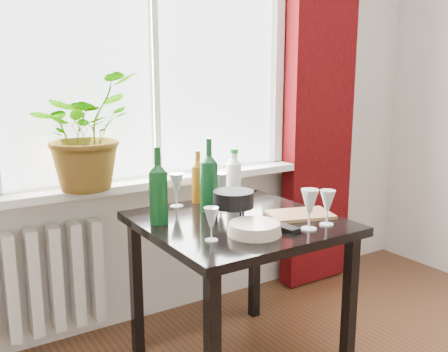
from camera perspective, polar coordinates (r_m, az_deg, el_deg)
window at (r=2.75m, az=-8.25°, el=15.76°), size 1.72×0.08×1.62m
windowsill at (r=2.74m, az=-7.16°, el=-0.49°), size 1.72×0.20×0.04m
curtain at (r=3.30m, az=10.94°, el=9.71°), size 0.50×0.12×2.56m
radiator at (r=2.69m, az=-22.07°, el=-11.53°), size 0.80×0.10×0.55m
table at (r=2.34m, az=1.64°, el=-7.12°), size 0.85×0.85×0.74m
potted_plant at (r=2.49m, az=-15.70°, el=4.94°), size 0.67×0.66×0.56m
wine_bottle_left at (r=2.22m, az=-7.53°, el=-1.04°), size 0.09×0.09×0.35m
wine_bottle_right at (r=2.39m, az=-1.73°, el=0.18°), size 0.11×0.11×0.37m
bottle_amber at (r=2.57m, az=-3.00°, el=0.01°), size 0.08×0.08×0.28m
cleaning_bottle at (r=2.63m, az=1.13°, el=0.21°), size 0.10×0.10×0.27m
wineglass_front_right at (r=2.16m, az=9.74°, el=-3.74°), size 0.10×0.10×0.18m
wineglass_far_right at (r=2.24m, az=11.72°, el=-3.52°), size 0.09×0.09×0.16m
wineglass_back_center at (r=2.54m, az=-0.36°, el=-1.44°), size 0.07×0.07×0.17m
wineglass_back_left at (r=2.50m, az=-5.46°, el=-1.59°), size 0.09×0.09×0.17m
wineglass_front_left at (r=2.00m, az=-1.46°, el=-5.51°), size 0.07×0.07×0.14m
plate_stack at (r=2.09m, az=3.49°, el=-6.03°), size 0.29×0.29×0.05m
fondue_pot at (r=2.25m, az=1.08°, el=-3.49°), size 0.25×0.23×0.14m
tv_remote at (r=2.18m, az=6.46°, el=-5.75°), size 0.08×0.19×0.02m
cutting_board at (r=2.38m, az=8.64°, el=-4.38°), size 0.34×0.27×0.02m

